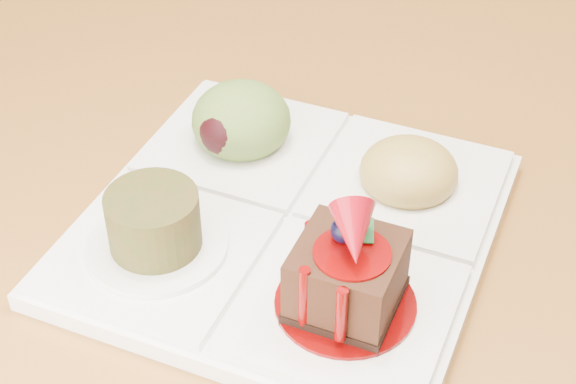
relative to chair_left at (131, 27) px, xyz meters
The scene contains 2 objects.
chair_left is the anchor object (origin of this frame).
sampler_plate 0.81m from the chair_left, 38.32° to the right, with size 0.29×0.29×0.10m.
Camera 1 is at (0.13, -0.83, 1.13)m, focal length 55.00 mm.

